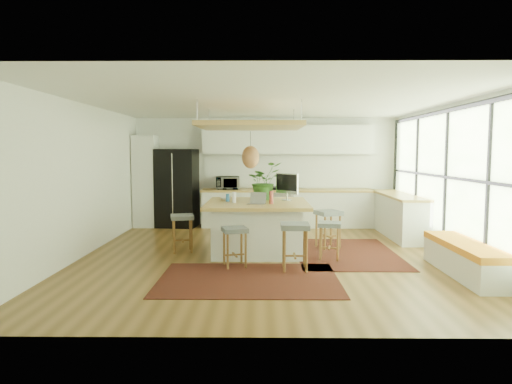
{
  "coord_description": "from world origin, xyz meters",
  "views": [
    {
      "loc": [
        -0.11,
        -7.8,
        1.84
      ],
      "look_at": [
        -0.2,
        0.5,
        1.1
      ],
      "focal_mm": 31.33,
      "sensor_mm": 36.0,
      "label": 1
    }
  ],
  "objects_px": {
    "stool_left_side": "(182,233)",
    "island": "(257,227)",
    "stool_right_back": "(328,230)",
    "stool_near_right": "(295,248)",
    "microwave": "(228,182)",
    "fridge": "(177,189)",
    "island_plant": "(264,185)",
    "stool_right_front": "(329,239)",
    "laptop": "(256,198)",
    "monitor": "(287,187)",
    "stool_near_left": "(235,245)"
  },
  "relations": [
    {
      "from": "stool_near_right",
      "to": "stool_left_side",
      "type": "height_order",
      "value": "stool_near_right"
    },
    {
      "from": "stool_near_right",
      "to": "laptop",
      "type": "xyz_separation_m",
      "value": [
        -0.61,
        0.93,
        0.7
      ]
    },
    {
      "from": "microwave",
      "to": "island_plant",
      "type": "bearing_deg",
      "value": -75.62
    },
    {
      "from": "fridge",
      "to": "stool_right_back",
      "type": "height_order",
      "value": "fridge"
    },
    {
      "from": "monitor",
      "to": "stool_near_left",
      "type": "bearing_deg",
      "value": -77.1
    },
    {
      "from": "stool_near_right",
      "to": "island_plant",
      "type": "bearing_deg",
      "value": 105.37
    },
    {
      "from": "island",
      "to": "stool_left_side",
      "type": "distance_m",
      "value": 1.39
    },
    {
      "from": "stool_near_left",
      "to": "stool_left_side",
      "type": "distance_m",
      "value": 1.51
    },
    {
      "from": "island",
      "to": "stool_near_left",
      "type": "bearing_deg",
      "value": -107.64
    },
    {
      "from": "stool_left_side",
      "to": "microwave",
      "type": "xyz_separation_m",
      "value": [
        0.63,
        2.84,
        0.76
      ]
    },
    {
      "from": "island",
      "to": "stool_right_front",
      "type": "relative_size",
      "value": 2.87
    },
    {
      "from": "laptop",
      "to": "stool_right_back",
      "type": "bearing_deg",
      "value": 45.89
    },
    {
      "from": "fridge",
      "to": "stool_near_right",
      "type": "height_order",
      "value": "fridge"
    },
    {
      "from": "stool_right_back",
      "to": "microwave",
      "type": "xyz_separation_m",
      "value": [
        -2.12,
        2.49,
        0.76
      ]
    },
    {
      "from": "stool_near_left",
      "to": "monitor",
      "type": "distance_m",
      "value": 1.84
    },
    {
      "from": "stool_near_right",
      "to": "stool_left_side",
      "type": "xyz_separation_m",
      "value": [
        -1.98,
        1.3,
        0.0
      ]
    },
    {
      "from": "stool_left_side",
      "to": "island",
      "type": "bearing_deg",
      "value": 0.08
    },
    {
      "from": "laptop",
      "to": "island_plant",
      "type": "height_order",
      "value": "island_plant"
    },
    {
      "from": "stool_near_right",
      "to": "monitor",
      "type": "height_order",
      "value": "monitor"
    },
    {
      "from": "laptop",
      "to": "monitor",
      "type": "distance_m",
      "value": 0.87
    },
    {
      "from": "monitor",
      "to": "microwave",
      "type": "distance_m",
      "value": 2.89
    },
    {
      "from": "island_plant",
      "to": "microwave",
      "type": "bearing_deg",
      "value": 109.96
    },
    {
      "from": "stool_near_left",
      "to": "stool_near_right",
      "type": "distance_m",
      "value": 0.97
    },
    {
      "from": "island",
      "to": "stool_near_right",
      "type": "distance_m",
      "value": 1.44
    },
    {
      "from": "microwave",
      "to": "stool_left_side",
      "type": "bearing_deg",
      "value": -108.14
    },
    {
      "from": "stool_right_back",
      "to": "island_plant",
      "type": "height_order",
      "value": "island_plant"
    },
    {
      "from": "stool_right_front",
      "to": "laptop",
      "type": "bearing_deg",
      "value": 171.26
    },
    {
      "from": "laptop",
      "to": "microwave",
      "type": "distance_m",
      "value": 3.3
    },
    {
      "from": "island",
      "to": "stool_right_back",
      "type": "xyz_separation_m",
      "value": [
        1.36,
        0.35,
        -0.11
      ]
    },
    {
      "from": "island",
      "to": "stool_right_back",
      "type": "height_order",
      "value": "island"
    },
    {
      "from": "stool_right_back",
      "to": "microwave",
      "type": "height_order",
      "value": "microwave"
    },
    {
      "from": "stool_near_right",
      "to": "stool_right_back",
      "type": "xyz_separation_m",
      "value": [
        0.76,
        1.65,
        0.0
      ]
    },
    {
      "from": "fridge",
      "to": "microwave",
      "type": "bearing_deg",
      "value": 6.26
    },
    {
      "from": "stool_near_left",
      "to": "laptop",
      "type": "height_order",
      "value": "laptop"
    },
    {
      "from": "island",
      "to": "laptop",
      "type": "height_order",
      "value": "laptop"
    },
    {
      "from": "monitor",
      "to": "island_plant",
      "type": "distance_m",
      "value": 0.47
    },
    {
      "from": "laptop",
      "to": "stool_near_left",
      "type": "bearing_deg",
      "value": -96.93
    },
    {
      "from": "fridge",
      "to": "stool_left_side",
      "type": "distance_m",
      "value": 2.95
    },
    {
      "from": "stool_near_left",
      "to": "monitor",
      "type": "bearing_deg",
      "value": 56.28
    },
    {
      "from": "stool_near_right",
      "to": "microwave",
      "type": "height_order",
      "value": "microwave"
    },
    {
      "from": "fridge",
      "to": "stool_right_back",
      "type": "relative_size",
      "value": 2.64
    },
    {
      "from": "fridge",
      "to": "stool_left_side",
      "type": "bearing_deg",
      "value": -71.96
    },
    {
      "from": "stool_near_right",
      "to": "monitor",
      "type": "xyz_separation_m",
      "value": [
        -0.04,
        1.56,
        0.83
      ]
    },
    {
      "from": "microwave",
      "to": "island",
      "type": "bearing_deg",
      "value": -80.69
    },
    {
      "from": "fridge",
      "to": "stool_near_right",
      "type": "distance_m",
      "value": 4.91
    },
    {
      "from": "island",
      "to": "laptop",
      "type": "distance_m",
      "value": 0.7
    },
    {
      "from": "stool_right_front",
      "to": "stool_left_side",
      "type": "relative_size",
      "value": 0.94
    },
    {
      "from": "stool_left_side",
      "to": "stool_near_left",
      "type": "bearing_deg",
      "value": -46.81
    },
    {
      "from": "fridge",
      "to": "stool_right_front",
      "type": "relative_size",
      "value": 2.97
    },
    {
      "from": "stool_left_side",
      "to": "laptop",
      "type": "distance_m",
      "value": 1.59
    }
  ]
}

